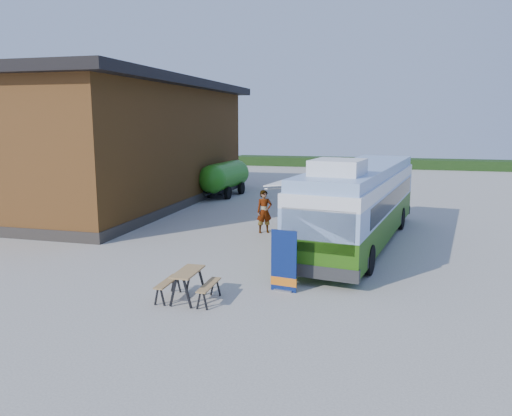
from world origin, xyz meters
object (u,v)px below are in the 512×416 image
(person_b, at_px, (328,192))
(slurry_tanker, at_px, (225,177))
(person_a, at_px, (264,212))
(bus, at_px, (360,201))
(banner, at_px, (284,267))
(picnic_table, at_px, (188,278))

(person_b, height_order, slurry_tanker, slurry_tanker)
(person_a, bearing_deg, bus, -44.50)
(banner, xyz_separation_m, picnic_table, (-2.48, -1.46, -0.12))
(person_a, relative_size, slurry_tanker, 0.32)
(bus, bearing_deg, person_a, 174.93)
(person_a, distance_m, slurry_tanker, 11.49)
(person_a, distance_m, person_b, 7.70)
(person_b, bearing_deg, slurry_tanker, -83.07)
(person_a, height_order, slurry_tanker, slurry_tanker)
(bus, xyz_separation_m, person_a, (-4.34, 1.07, -0.83))
(picnic_table, distance_m, slurry_tanker, 19.97)
(person_a, xyz_separation_m, person_b, (2.03, 7.43, -0.03))
(bus, relative_size, picnic_table, 8.12)
(banner, bearing_deg, bus, 82.96)
(bus, height_order, person_a, bus)
(banner, relative_size, picnic_table, 1.22)
(slurry_tanker, bearing_deg, picnic_table, -70.12)
(person_a, bearing_deg, banner, -102.52)
(person_b, bearing_deg, banner, 29.35)
(person_a, relative_size, person_b, 1.04)
(banner, bearing_deg, person_a, 116.91)
(bus, bearing_deg, slurry_tanker, 139.31)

